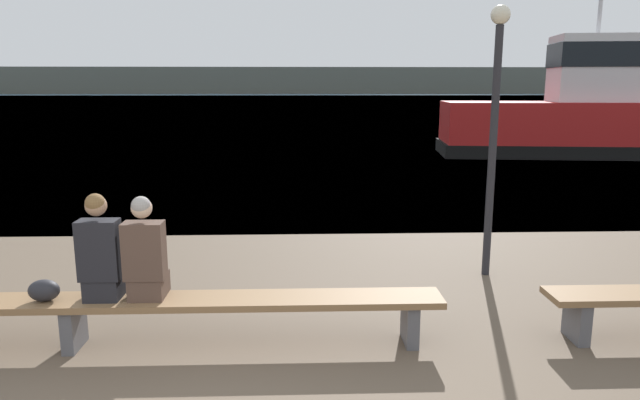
{
  "coord_description": "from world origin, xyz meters",
  "views": [
    {
      "loc": [
        1.03,
        -2.99,
        2.48
      ],
      "look_at": [
        1.32,
        5.22,
        0.84
      ],
      "focal_mm": 32.0,
      "sensor_mm": 36.0,
      "label": 1
    }
  ],
  "objects_px": {
    "shopping_bag": "(44,290)",
    "deck_lamp_post": "(495,114)",
    "bench_main": "(72,308)",
    "tugboat_red": "(589,118)",
    "person_left": "(101,254)",
    "person_right": "(145,255)"
  },
  "relations": [
    {
      "from": "deck_lamp_post",
      "to": "person_left",
      "type": "bearing_deg",
      "value": -155.12
    },
    {
      "from": "tugboat_red",
      "to": "deck_lamp_post",
      "type": "bearing_deg",
      "value": 155.68
    },
    {
      "from": "bench_main",
      "to": "person_left",
      "type": "xyz_separation_m",
      "value": [
        0.31,
        0.01,
        0.53
      ]
    },
    {
      "from": "person_left",
      "to": "deck_lamp_post",
      "type": "bearing_deg",
      "value": 24.88
    },
    {
      "from": "person_left",
      "to": "tugboat_red",
      "type": "bearing_deg",
      "value": 50.89
    },
    {
      "from": "bench_main",
      "to": "deck_lamp_post",
      "type": "bearing_deg",
      "value": 23.49
    },
    {
      "from": "bench_main",
      "to": "person_left",
      "type": "bearing_deg",
      "value": 1.2
    },
    {
      "from": "shopping_bag",
      "to": "tugboat_red",
      "type": "relative_size",
      "value": 0.03
    },
    {
      "from": "bench_main",
      "to": "person_right",
      "type": "xyz_separation_m",
      "value": [
        0.72,
        0.01,
        0.51
      ]
    },
    {
      "from": "bench_main",
      "to": "tugboat_red",
      "type": "bearing_deg",
      "value": 50.21
    },
    {
      "from": "shopping_bag",
      "to": "deck_lamp_post",
      "type": "xyz_separation_m",
      "value": [
        4.91,
        2.06,
        1.54
      ]
    },
    {
      "from": "shopping_bag",
      "to": "deck_lamp_post",
      "type": "bearing_deg",
      "value": 22.74
    },
    {
      "from": "bench_main",
      "to": "tugboat_red",
      "type": "xyz_separation_m",
      "value": [
        12.65,
        15.19,
        0.94
      ]
    },
    {
      "from": "person_right",
      "to": "bench_main",
      "type": "bearing_deg",
      "value": -179.41
    },
    {
      "from": "person_left",
      "to": "bench_main",
      "type": "bearing_deg",
      "value": -178.8
    },
    {
      "from": "person_right",
      "to": "shopping_bag",
      "type": "distance_m",
      "value": 1.01
    },
    {
      "from": "tugboat_red",
      "to": "person_left",
      "type": "bearing_deg",
      "value": 147.8
    },
    {
      "from": "bench_main",
      "to": "person_right",
      "type": "relative_size",
      "value": 7.08
    },
    {
      "from": "deck_lamp_post",
      "to": "tugboat_red",
      "type": "bearing_deg",
      "value": 58.77
    },
    {
      "from": "person_left",
      "to": "deck_lamp_post",
      "type": "height_order",
      "value": "deck_lamp_post"
    },
    {
      "from": "person_left",
      "to": "tugboat_red",
      "type": "height_order",
      "value": "tugboat_red"
    },
    {
      "from": "deck_lamp_post",
      "to": "shopping_bag",
      "type": "bearing_deg",
      "value": -157.26
    }
  ]
}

